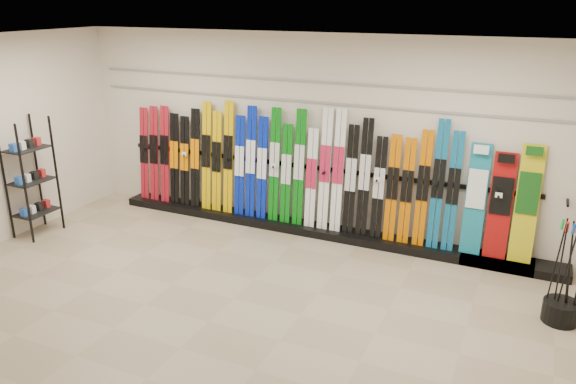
% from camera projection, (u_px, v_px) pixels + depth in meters
% --- Properties ---
extents(floor, '(8.00, 8.00, 0.00)m').
position_uv_depth(floor, '(233.00, 299.00, 6.81)').
color(floor, '#9D896C').
rests_on(floor, ground).
extents(back_wall, '(8.00, 0.00, 8.00)m').
position_uv_depth(back_wall, '(313.00, 135.00, 8.47)').
color(back_wall, beige).
rests_on(back_wall, floor).
extents(ceiling, '(8.00, 8.00, 0.00)m').
position_uv_depth(ceiling, '(224.00, 45.00, 5.83)').
color(ceiling, silver).
rests_on(ceiling, back_wall).
extents(ski_rack_base, '(8.00, 0.40, 0.12)m').
position_uv_depth(ski_rack_base, '(319.00, 230.00, 8.66)').
color(ski_rack_base, black).
rests_on(ski_rack_base, floor).
extents(skis, '(5.38, 0.20, 1.84)m').
position_uv_depth(skis, '(281.00, 169.00, 8.66)').
color(skis, maroon).
rests_on(skis, ski_rack_base).
extents(snowboards, '(0.93, 0.24, 1.57)m').
position_uv_depth(snowboards, '(501.00, 203.00, 7.46)').
color(snowboards, '#14728C').
rests_on(snowboards, ski_rack_base).
extents(accessory_rack, '(0.40, 0.60, 1.80)m').
position_uv_depth(accessory_rack, '(31.00, 178.00, 8.43)').
color(accessory_rack, black).
rests_on(accessory_rack, floor).
extents(pole_bin, '(0.39, 0.39, 0.25)m').
position_uv_depth(pole_bin, '(560.00, 312.00, 6.30)').
color(pole_bin, black).
rests_on(pole_bin, floor).
extents(ski_poles, '(0.34, 0.23, 1.18)m').
position_uv_depth(ski_poles, '(570.00, 273.00, 6.15)').
color(ski_poles, black).
rests_on(ski_poles, pole_bin).
extents(slatwall_rail_0, '(7.60, 0.02, 0.03)m').
position_uv_depth(slatwall_rail_0, '(313.00, 102.00, 8.29)').
color(slatwall_rail_0, gray).
rests_on(slatwall_rail_0, back_wall).
extents(slatwall_rail_1, '(7.60, 0.02, 0.03)m').
position_uv_depth(slatwall_rail_1, '(313.00, 82.00, 8.19)').
color(slatwall_rail_1, gray).
rests_on(slatwall_rail_1, back_wall).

